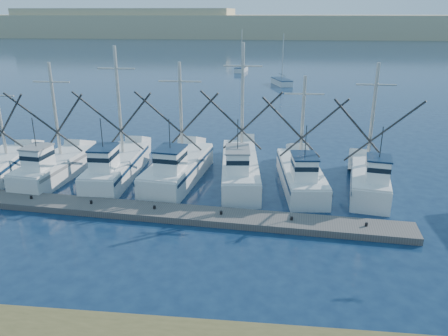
{
  "coord_description": "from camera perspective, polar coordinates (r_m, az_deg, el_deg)",
  "views": [
    {
      "loc": [
        0.29,
        -16.81,
        11.3
      ],
      "look_at": [
        -2.38,
        8.0,
        2.37
      ],
      "focal_mm": 35.0,
      "sensor_mm": 36.0,
      "label": 1
    }
  ],
  "objects": [
    {
      "name": "floating_dock",
      "position": [
        26.19,
        -9.05,
        -5.66
      ],
      "size": [
        29.52,
        4.26,
        0.39
      ],
      "primitive_type": "cube",
      "rotation": [
        0.0,
        0.0,
        -0.08
      ],
      "color": "#5A5450",
      "rests_on": "ground"
    },
    {
      "name": "sailboat_near",
      "position": [
        73.62,
        7.54,
        11.08
      ],
      "size": [
        3.51,
        5.6,
        8.1
      ],
      "rotation": [
        0.0,
        0.0,
        0.32
      ],
      "color": "silver",
      "rests_on": "ground"
    },
    {
      "name": "ground",
      "position": [
        20.25,
        4.41,
        -14.29
      ],
      "size": [
        500.0,
        500.0,
        0.0
      ],
      "primitive_type": "plane",
      "color": "#0D1F3B",
      "rests_on": "ground"
    },
    {
      "name": "dune_ridge",
      "position": [
        226.9,
        6.37,
        17.98
      ],
      "size": [
        360.0,
        60.0,
        10.0
      ],
      "primitive_type": "cube",
      "color": "tan",
      "rests_on": "ground"
    },
    {
      "name": "sailboat_far",
      "position": [
        89.97,
        2.28,
        12.78
      ],
      "size": [
        2.46,
        5.52,
        8.1
      ],
      "rotation": [
        0.0,
        0.0,
        -0.13
      ],
      "color": "silver",
      "rests_on": "ground"
    },
    {
      "name": "trawler_fleet",
      "position": [
        30.38,
        -5.82,
        -0.33
      ],
      "size": [
        29.2,
        9.82,
        9.39
      ],
      "color": "silver",
      "rests_on": "ground"
    }
  ]
}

